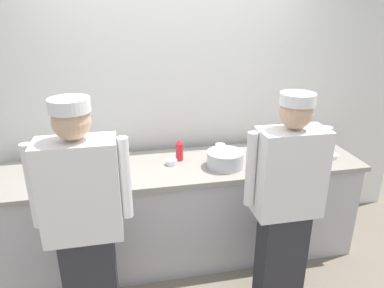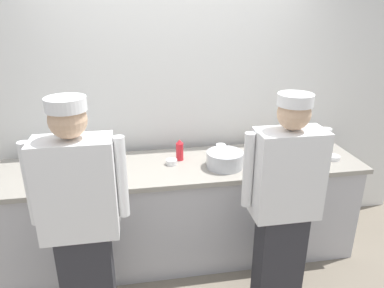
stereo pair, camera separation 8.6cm
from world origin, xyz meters
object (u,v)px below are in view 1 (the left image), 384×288
at_px(squeeze_bottle_primary, 271,142).
at_px(ramekin_green_sauce, 172,162).
at_px(deli_cup, 220,150).
at_px(plate_stack_front, 300,153).
at_px(mixing_bowl_steel, 225,159).
at_px(ramekin_yellow_sauce, 273,154).
at_px(ramekin_orange_sauce, 317,152).
at_px(chef_center, 286,201).
at_px(squeeze_bottle_secondary, 179,150).
at_px(chef_near_left, 84,221).
at_px(ramekin_red_sauce, 332,156).
at_px(sheet_tray, 66,172).

bearing_deg(squeeze_bottle_primary, ramekin_green_sauce, -173.63).
distance_m(ramekin_green_sauce, deli_cup, 0.47).
relative_size(plate_stack_front, ramekin_green_sauce, 2.24).
distance_m(mixing_bowl_steel, ramekin_yellow_sauce, 0.49).
distance_m(ramekin_green_sauce, ramekin_yellow_sauce, 0.91).
xyz_separation_m(squeeze_bottle_primary, ramekin_orange_sauce, (0.38, -0.14, -0.08)).
bearing_deg(mixing_bowl_steel, chef_center, -65.31).
relative_size(chef_center, ramekin_green_sauce, 17.54).
relative_size(ramekin_orange_sauce, deli_cup, 0.78).
relative_size(ramekin_green_sauce, deli_cup, 0.91).
xyz_separation_m(plate_stack_front, deli_cup, (-0.66, 0.21, 0.00)).
relative_size(plate_stack_front, ramekin_orange_sauce, 2.59).
bearing_deg(deli_cup, squeeze_bottle_secondary, -174.63).
distance_m(chef_near_left, ramekin_red_sauce, 2.14).
xyz_separation_m(squeeze_bottle_secondary, ramekin_green_sauce, (-0.08, -0.08, -0.07)).
bearing_deg(plate_stack_front, ramekin_yellow_sauce, 159.95).
height_order(chef_near_left, ramekin_red_sauce, chef_near_left).
height_order(sheet_tray, squeeze_bottle_secondary, squeeze_bottle_secondary).
distance_m(ramekin_orange_sauce, ramekin_yellow_sauce, 0.41).
xyz_separation_m(sheet_tray, squeeze_bottle_secondary, (0.93, 0.09, 0.08)).
bearing_deg(squeeze_bottle_primary, chef_center, -105.56).
distance_m(sheet_tray, ramekin_yellow_sauce, 1.76).
relative_size(mixing_bowl_steel, ramekin_green_sauce, 3.24).
distance_m(ramekin_orange_sauce, deli_cup, 0.87).
bearing_deg(chef_center, plate_stack_front, 56.49).
xyz_separation_m(mixing_bowl_steel, ramekin_yellow_sauce, (0.48, 0.11, -0.04)).
distance_m(sheet_tray, ramekin_green_sauce, 0.85).
relative_size(mixing_bowl_steel, ramekin_orange_sauce, 3.76).
bearing_deg(sheet_tray, plate_stack_front, -2.55).
bearing_deg(chef_center, sheet_tray, 155.25).
height_order(chef_near_left, chef_center, chef_near_left).
bearing_deg(ramekin_green_sauce, deli_cup, 14.59).
height_order(chef_near_left, ramekin_orange_sauce, chef_near_left).
bearing_deg(ramekin_red_sauce, plate_stack_front, 170.14).
height_order(chef_center, sheet_tray, chef_center).
height_order(squeeze_bottle_primary, squeeze_bottle_secondary, squeeze_bottle_primary).
xyz_separation_m(ramekin_green_sauce, deli_cup, (0.45, 0.12, 0.03)).
bearing_deg(chef_near_left, ramekin_green_sauce, 48.04).
bearing_deg(ramekin_orange_sauce, chef_near_left, -160.46).
distance_m(chef_near_left, ramekin_yellow_sauce, 1.72).
bearing_deg(squeeze_bottle_secondary, squeeze_bottle_primary, 1.39).
bearing_deg(ramekin_yellow_sauce, ramekin_red_sauce, -14.35).
xyz_separation_m(chef_near_left, squeeze_bottle_secondary, (0.74, 0.82, 0.09)).
height_order(mixing_bowl_steel, ramekin_green_sauce, mixing_bowl_steel).
bearing_deg(mixing_bowl_steel, squeeze_bottle_secondary, 149.27).
height_order(chef_center, ramekin_green_sauce, chef_center).
bearing_deg(mixing_bowl_steel, squeeze_bottle_primary, 24.33).
height_order(mixing_bowl_steel, squeeze_bottle_primary, squeeze_bottle_primary).
bearing_deg(ramekin_red_sauce, ramekin_green_sauce, 174.32).
bearing_deg(plate_stack_front, mixing_bowl_steel, -177.25).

